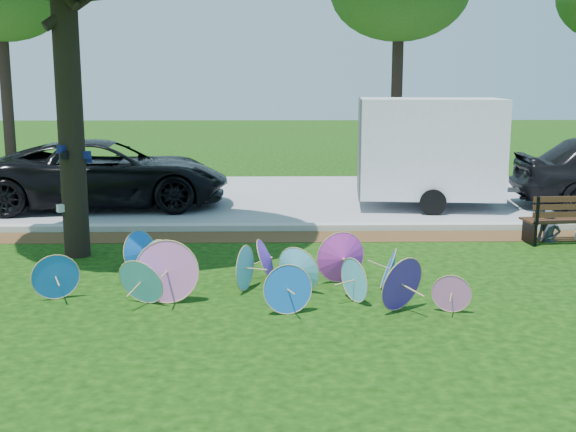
# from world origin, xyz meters

# --- Properties ---
(ground) EXTENTS (90.00, 90.00, 0.00)m
(ground) POSITION_xyz_m (0.00, 0.00, 0.00)
(ground) COLOR black
(ground) RESTS_ON ground
(mulch_strip) EXTENTS (90.00, 1.00, 0.01)m
(mulch_strip) POSITION_xyz_m (0.00, 4.50, 0.01)
(mulch_strip) COLOR #472D16
(mulch_strip) RESTS_ON ground
(curb) EXTENTS (90.00, 0.30, 0.12)m
(curb) POSITION_xyz_m (0.00, 5.20, 0.06)
(curb) COLOR #B7B5AD
(curb) RESTS_ON ground
(street) EXTENTS (90.00, 8.00, 0.01)m
(street) POSITION_xyz_m (0.00, 9.35, 0.01)
(street) COLOR gray
(street) RESTS_ON ground
(parasol_pile) EXTENTS (6.04, 2.60, 0.90)m
(parasol_pile) POSITION_xyz_m (-0.06, 0.68, 0.37)
(parasol_pile) COLOR blue
(parasol_pile) RESTS_ON ground
(black_van) EXTENTS (6.05, 3.22, 1.62)m
(black_van) POSITION_xyz_m (-3.75, 7.95, 0.81)
(black_van) COLOR black
(black_van) RESTS_ON ground
(cargo_trailer) EXTENTS (3.48, 2.39, 2.90)m
(cargo_trailer) POSITION_xyz_m (3.99, 7.77, 1.45)
(cargo_trailer) COLOR white
(cargo_trailer) RESTS_ON ground
(park_bench) EXTENTS (1.82, 0.83, 0.92)m
(park_bench) POSITION_xyz_m (5.86, 3.95, 0.46)
(park_bench) COLOR black
(park_bench) RESTS_ON ground
(person_left) EXTENTS (0.51, 0.41, 1.19)m
(person_left) POSITION_xyz_m (5.51, 4.00, 0.60)
(person_left) COLOR #343B47
(person_left) RESTS_ON ground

